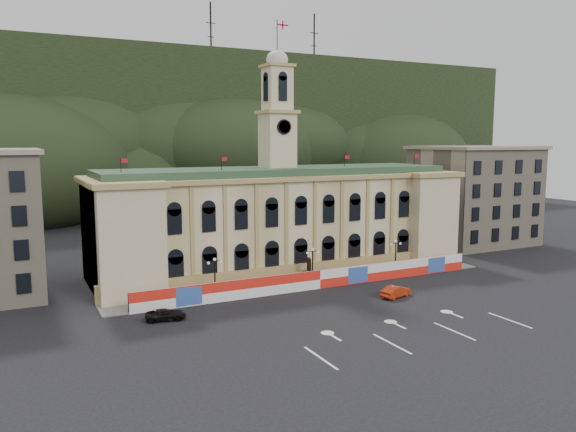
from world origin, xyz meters
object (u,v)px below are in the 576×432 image
lamp_center (313,263)px  red_sedan (396,291)px  statue (309,275)px  black_suv (166,315)px

lamp_center → red_sedan: bearing=-56.6°
statue → red_sedan: (6.54, -10.92, -0.44)m
statue → red_sedan: bearing=-59.1°
statue → red_sedan: 12.74m
lamp_center → statue: bearing=90.0°
black_suv → red_sedan: bearing=-88.0°
red_sedan → black_suv: red_sedan is taller
statue → red_sedan: statue is taller
statue → lamp_center: 2.14m
statue → black_suv: bearing=-162.4°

